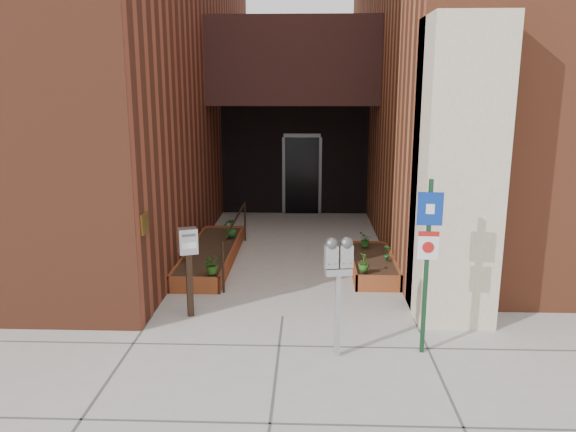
# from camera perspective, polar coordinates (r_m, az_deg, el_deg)

# --- Properties ---
(ground) EXTENTS (80.00, 80.00, 0.00)m
(ground) POSITION_cam_1_polar(r_m,az_deg,el_deg) (8.71, -0.57, -10.18)
(ground) COLOR #9E9991
(ground) RESTS_ON ground
(architecture) EXTENTS (20.00, 14.60, 10.00)m
(architecture) POSITION_cam_1_polar(r_m,az_deg,el_deg) (14.98, -0.05, 18.94)
(architecture) COLOR brown
(architecture) RESTS_ON ground
(planter_left) EXTENTS (0.90, 3.60, 0.30)m
(planter_left) POSITION_cam_1_polar(r_m,az_deg,el_deg) (11.36, -7.78, -4.00)
(planter_left) COLOR brown
(planter_left) RESTS_ON ground
(planter_right) EXTENTS (0.80, 2.20, 0.30)m
(planter_right) POSITION_cam_1_polar(r_m,az_deg,el_deg) (10.79, 8.54, -4.94)
(planter_right) COLOR brown
(planter_right) RESTS_ON ground
(handrail) EXTENTS (0.04, 3.34, 0.90)m
(handrail) POSITION_cam_1_polar(r_m,az_deg,el_deg) (11.07, -5.37, -1.08)
(handrail) COLOR black
(handrail) RESTS_ON ground
(parking_meter) EXTENTS (0.37, 0.20, 1.60)m
(parking_meter) POSITION_cam_1_polar(r_m,az_deg,el_deg) (7.11, 5.16, -4.97)
(parking_meter) COLOR #A8A8AB
(parking_meter) RESTS_ON ground
(sign_post) EXTENTS (0.32, 0.08, 2.32)m
(sign_post) POSITION_cam_1_polar(r_m,az_deg,el_deg) (7.33, 14.00, -3.26)
(sign_post) COLOR #14371E
(sign_post) RESTS_ON ground
(payment_dropbox) EXTENTS (0.33, 0.29, 1.38)m
(payment_dropbox) POSITION_cam_1_polar(r_m,az_deg,el_deg) (8.54, -10.09, -3.75)
(payment_dropbox) COLOR black
(payment_dropbox) RESTS_ON ground
(shrub_left_a) EXTENTS (0.45, 0.45, 0.36)m
(shrub_left_a) POSITION_cam_1_polar(r_m,az_deg,el_deg) (9.70, -7.69, -4.82)
(shrub_left_a) COLOR #275518
(shrub_left_a) RESTS_ON planter_left
(shrub_left_b) EXTENTS (0.25, 0.25, 0.32)m
(shrub_left_b) POSITION_cam_1_polar(r_m,az_deg,el_deg) (10.57, -10.17, -3.52)
(shrub_left_b) COLOR #295A19
(shrub_left_b) RESTS_ON planter_left
(shrub_left_c) EXTENTS (0.24, 0.24, 0.38)m
(shrub_left_c) POSITION_cam_1_polar(r_m,az_deg,el_deg) (12.03, -5.80, -1.20)
(shrub_left_c) COLOR #18541D
(shrub_left_c) RESTS_ON planter_left
(shrub_left_d) EXTENTS (0.23, 0.23, 0.38)m
(shrub_left_d) POSITION_cam_1_polar(r_m,az_deg,el_deg) (11.93, -6.31, -1.35)
(shrub_left_d) COLOR #205117
(shrub_left_d) RESTS_ON planter_left
(shrub_right_a) EXTENTS (0.19, 0.19, 0.33)m
(shrub_right_a) POSITION_cam_1_polar(r_m,az_deg,el_deg) (9.81, 7.71, -4.70)
(shrub_right_a) COLOR #285819
(shrub_right_a) RESTS_ON planter_right
(shrub_right_b) EXTENTS (0.22, 0.22, 0.29)m
(shrub_right_b) POSITION_cam_1_polar(r_m,az_deg,el_deg) (10.54, 10.06, -3.64)
(shrub_right_b) COLOR #1C6223
(shrub_right_b) RESTS_ON planter_right
(shrub_right_c) EXTENTS (0.34, 0.34, 0.29)m
(shrub_right_c) POSITION_cam_1_polar(r_m,az_deg,el_deg) (11.33, 7.85, -2.39)
(shrub_right_c) COLOR #1D5719
(shrub_right_c) RESTS_ON planter_right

